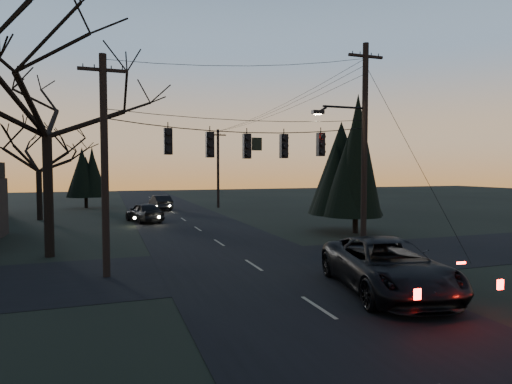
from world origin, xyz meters
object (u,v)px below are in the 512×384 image
object	(u,v)px
sedan_oncoming_b	(160,203)
evergreen_right	(356,160)
utility_pole_right	(363,257)
utility_pole_far_r	(218,208)
bare_tree_left	(46,88)
suv_near	(387,266)
utility_pole_left	(107,277)
sedan_oncoming_a	(144,212)
utility_pole_far_l	(107,205)

from	to	relation	value
sedan_oncoming_b	evergreen_right	bearing A→B (deg)	110.36
utility_pole_right	sedan_oncoming_b	size ratio (longest dim) A/B	2.20
utility_pole_far_r	evergreen_right	bearing A→B (deg)	-79.64
bare_tree_left	suv_near	size ratio (longest dim) A/B	1.77
utility_pole_left	evergreen_right	world-z (taller)	evergreen_right
suv_near	utility_pole_far_r	bearing A→B (deg)	97.51
suv_near	sedan_oncoming_b	bearing A→B (deg)	108.45
suv_near	sedan_oncoming_b	xyz separation A→B (m)	(-3.73, 32.57, -0.14)
utility_pole_left	sedan_oncoming_a	size ratio (longest dim) A/B	1.86
utility_pole_far_l	sedan_oncoming_b	world-z (taller)	utility_pole_far_l
suv_near	utility_pole_left	bearing A→B (deg)	161.17
suv_near	sedan_oncoming_a	bearing A→B (deg)	117.07
bare_tree_left	evergreen_right	distance (m)	18.31
evergreen_right	sedan_oncoming_b	size ratio (longest dim) A/B	1.83
evergreen_right	suv_near	bearing A→B (deg)	-117.99
utility_pole_far_l	suv_near	bearing A→B (deg)	-77.80
utility_pole_far_l	suv_near	world-z (taller)	utility_pole_far_l
utility_pole_far_r	utility_pole_far_l	size ratio (longest dim) A/B	1.06
utility_pole_left	sedan_oncoming_b	world-z (taller)	utility_pole_left
utility_pole_far_r	suv_near	world-z (taller)	utility_pole_far_r
utility_pole_far_r	sedan_oncoming_a	distance (m)	13.80
utility_pole_left	utility_pole_far_l	size ratio (longest dim) A/B	1.06
utility_pole_left	utility_pole_far_l	world-z (taller)	utility_pole_left
utility_pole_left	sedan_oncoming_a	world-z (taller)	utility_pole_left
utility_pole_far_l	sedan_oncoming_a	size ratio (longest dim) A/B	1.75
utility_pole_left	utility_pole_far_r	bearing A→B (deg)	67.67
utility_pole_far_r	utility_pole_far_l	bearing A→B (deg)	145.18
utility_pole_far_l	bare_tree_left	world-z (taller)	bare_tree_left
utility_pole_left	utility_pole_right	bearing A→B (deg)	0.00
utility_pole_far_l	bare_tree_left	xyz separation A→B (m)	(-2.56, -31.06, 7.95)
utility_pole_far_r	sedan_oncoming_a	size ratio (longest dim) A/B	1.86
utility_pole_far_r	bare_tree_left	xyz separation A→B (m)	(-14.06, -23.06, 7.95)
utility_pole_far_r	bare_tree_left	world-z (taller)	bare_tree_left
utility_pole_left	suv_near	size ratio (longest dim) A/B	1.33
utility_pole_right	utility_pole_far_l	distance (m)	37.79
bare_tree_left	utility_pole_right	bearing A→B (deg)	-19.34
suv_near	sedan_oncoming_b	distance (m)	32.78
utility_pole_right	suv_near	bearing A→B (deg)	-115.82
utility_pole_far_r	utility_pole_far_l	distance (m)	14.01
utility_pole_left	bare_tree_left	distance (m)	9.70
utility_pole_right	utility_pole_far_r	xyz separation A→B (m)	(0.00, 28.00, 0.00)
utility_pole_far_l	evergreen_right	xyz separation A→B (m)	(15.37, -29.19, 4.74)
utility_pole_right	utility_pole_far_l	xyz separation A→B (m)	(-11.50, 36.00, 0.00)
utility_pole_left	utility_pole_far_r	world-z (taller)	same
utility_pole_right	utility_pole_left	size ratio (longest dim) A/B	1.18
utility_pole_right	evergreen_right	size ratio (longest dim) A/B	1.21
utility_pole_right	utility_pole_far_r	bearing A→B (deg)	90.00
sedan_oncoming_a	suv_near	bearing A→B (deg)	89.27
utility_pole_right	utility_pole_left	distance (m)	11.50
sedan_oncoming_a	evergreen_right	bearing A→B (deg)	124.23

